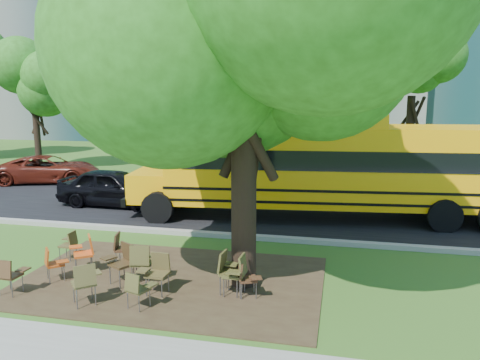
% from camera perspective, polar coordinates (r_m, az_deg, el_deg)
% --- Properties ---
extents(ground, '(160.00, 160.00, 0.00)m').
position_cam_1_polar(ground, '(12.11, -12.06, -10.64)').
color(ground, '#375A1C').
rests_on(ground, ground).
extents(dirt_patch, '(7.00, 4.50, 0.03)m').
position_cam_1_polar(dirt_patch, '(11.32, -8.41, -11.99)').
color(dirt_patch, '#382819').
rests_on(dirt_patch, ground).
extents(asphalt_road, '(80.00, 8.00, 0.04)m').
position_cam_1_polar(asphalt_road, '(18.41, -3.08, -2.98)').
color(asphalt_road, black).
rests_on(asphalt_road, ground).
extents(kerb_near, '(80.00, 0.25, 0.14)m').
position_cam_1_polar(kerb_near, '(14.72, -7.25, -6.35)').
color(kerb_near, gray).
rests_on(kerb_near, ground).
extents(kerb_far, '(80.00, 0.25, 0.14)m').
position_cam_1_polar(kerb_far, '(22.29, -0.29, -0.44)').
color(kerb_far, gray).
rests_on(kerb_far, ground).
extents(building_main, '(38.00, 16.00, 22.00)m').
position_cam_1_polar(building_main, '(48.44, -3.24, 18.49)').
color(building_main, slate).
rests_on(building_main, ground).
extents(bg_tree_0, '(5.20, 5.20, 7.18)m').
position_cam_1_polar(bg_tree_0, '(28.68, -23.88, 10.18)').
color(bg_tree_0, black).
rests_on(bg_tree_0, ground).
extents(bg_tree_2, '(4.80, 4.80, 6.62)m').
position_cam_1_polar(bg_tree_2, '(28.01, -8.23, 10.23)').
color(bg_tree_2, black).
rests_on(bg_tree_2, ground).
extents(bg_tree_3, '(5.60, 5.60, 7.84)m').
position_cam_1_polar(bg_tree_3, '(24.47, 20.32, 11.58)').
color(bg_tree_3, black).
rests_on(bg_tree_3, ground).
extents(main_tree, '(7.20, 7.20, 9.24)m').
position_cam_1_polar(main_tree, '(10.18, 0.50, 17.85)').
color(main_tree, black).
rests_on(main_tree, ground).
extents(school_bus, '(13.40, 4.21, 3.23)m').
position_cam_1_polar(school_bus, '(16.42, 11.75, 1.71)').
color(school_bus, '#F6A607').
rests_on(school_bus, ground).
extents(chair_0, '(0.56, 0.49, 0.84)m').
position_cam_1_polar(chair_0, '(11.39, -26.33, -10.13)').
color(chair_0, '#482F19').
rests_on(chair_0, ground).
extents(chair_1, '(0.70, 0.55, 0.82)m').
position_cam_1_polar(chair_1, '(11.77, -21.85, -9.20)').
color(chair_1, '#A94212').
rests_on(chair_1, ground).
extents(chair_2, '(0.63, 0.80, 0.94)m').
position_cam_1_polar(chair_2, '(10.27, -18.32, -11.45)').
color(chair_2, brown).
rests_on(chair_2, ground).
extents(chair_3, '(0.81, 0.64, 0.97)m').
position_cam_1_polar(chair_3, '(11.15, -14.11, -9.35)').
color(chair_3, '#3E2B16').
rests_on(chair_3, ground).
extents(chair_4, '(0.63, 0.49, 0.80)m').
position_cam_1_polar(chair_4, '(9.86, -12.39, -12.62)').
color(chair_4, '#47431F').
rests_on(chair_4, ground).
extents(chair_5, '(0.61, 0.54, 0.92)m').
position_cam_1_polar(chair_5, '(10.48, -10.08, -10.68)').
color(chair_5, '#504422').
rests_on(chair_5, ground).
extents(chair_6, '(0.55, 0.62, 0.94)m').
position_cam_1_polar(chair_6, '(10.24, -0.35, -10.94)').
color(chair_6, '#4D4A21').
rests_on(chair_6, ground).
extents(chair_7, '(0.61, 0.55, 0.80)m').
position_cam_1_polar(chair_7, '(10.16, 0.71, -11.62)').
color(chair_7, '#472B19').
rests_on(chair_7, ground).
extents(chair_8, '(0.45, 0.50, 0.78)m').
position_cam_1_polar(chair_8, '(13.14, -20.07, -7.15)').
color(chair_8, '#504522').
rests_on(chair_8, ground).
extents(chair_9, '(0.78, 0.62, 0.93)m').
position_cam_1_polar(chair_9, '(12.10, -18.35, -8.09)').
color(chair_9, '#C54B15').
rests_on(chair_9, ground).
extents(chair_10, '(0.61, 0.59, 0.87)m').
position_cam_1_polar(chair_10, '(12.24, -14.21, -7.82)').
color(chair_10, '#422917').
rests_on(chair_10, ground).
extents(chair_11, '(0.65, 0.66, 0.97)m').
position_cam_1_polar(chair_11, '(11.02, -11.79, -9.48)').
color(chair_11, '#4C4721').
rests_on(chair_11, ground).
extents(chair_12, '(0.57, 0.67, 0.97)m').
position_cam_1_polar(chair_12, '(10.28, -1.43, -10.74)').
color(chair_12, '#48451F').
rests_on(chair_12, ground).
extents(black_car, '(4.34, 1.83, 1.46)m').
position_cam_1_polar(black_car, '(18.70, -15.12, -0.89)').
color(black_car, black).
rests_on(black_car, ground).
extents(bg_car_red, '(5.25, 3.61, 1.33)m').
position_cam_1_polar(bg_car_red, '(24.65, -22.33, 1.23)').
color(bg_car_red, '#55180E').
rests_on(bg_car_red, ground).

